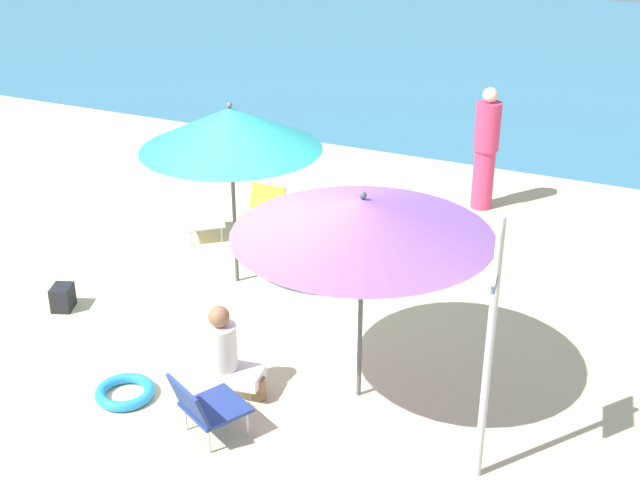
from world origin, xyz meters
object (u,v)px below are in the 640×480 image
at_px(beach_chair_c, 202,212).
at_px(warning_sign, 492,317).
at_px(swim_ring, 125,392).
at_px(beach_bag, 63,298).
at_px(person_b, 227,354).
at_px(beach_chair_b, 262,210).
at_px(beach_chair_a, 205,405).
at_px(beach_chair_d, 353,238).
at_px(umbrella_teal, 230,129).
at_px(person_a, 486,149).
at_px(umbrella_purple, 363,217).

xyz_separation_m(beach_chair_c, warning_sign, (4.22, -2.87, 1.09)).
xyz_separation_m(swim_ring, beach_bag, (-1.51, 1.00, 0.08)).
height_order(person_b, warning_sign, warning_sign).
bearing_deg(beach_chair_b, beach_chair_a, 21.45).
relative_size(beach_chair_d, warning_sign, 0.38).
bearing_deg(person_b, warning_sign, -11.15).
distance_m(beach_chair_b, swim_ring, 3.60).
distance_m(beach_chair_d, beach_bag, 3.22).
xyz_separation_m(umbrella_teal, beach_chair_d, (0.98, 0.96, -1.44)).
relative_size(beach_chair_a, beach_bag, 2.63).
bearing_deg(person_a, beach_chair_c, -11.40).
relative_size(beach_chair_d, person_a, 0.50).
relative_size(beach_chair_b, warning_sign, 0.26).
bearing_deg(person_b, swim_ring, -159.63).
bearing_deg(beach_chair_d, warning_sign, 87.25).
relative_size(person_a, warning_sign, 0.75).
relative_size(beach_chair_d, beach_bag, 3.14).
distance_m(umbrella_teal, swim_ring, 2.85).
bearing_deg(person_b, beach_chair_c, 117.66).
height_order(beach_chair_b, warning_sign, warning_sign).
distance_m(person_a, beach_bag, 5.53).
height_order(swim_ring, beach_bag, beach_bag).
height_order(warning_sign, swim_ring, warning_sign).
bearing_deg(beach_chair_b, beach_chair_c, -58.64).
height_order(beach_chair_b, person_b, person_b).
bearing_deg(beach_chair_a, beach_chair_d, 29.77).
bearing_deg(beach_bag, umbrella_purple, -2.06).
bearing_deg(beach_chair_d, beach_bag, 4.07).
relative_size(beach_chair_c, person_a, 0.43).
xyz_separation_m(beach_chair_a, swim_ring, (-0.94, 0.18, -0.27)).
bearing_deg(swim_ring, beach_bag, 146.55).
distance_m(umbrella_purple, beach_chair_a, 1.95).
relative_size(beach_chair_d, swim_ring, 1.55).
height_order(beach_chair_d, swim_ring, beach_chair_d).
height_order(warning_sign, beach_bag, warning_sign).
relative_size(umbrella_purple, person_b, 2.49).
xyz_separation_m(beach_chair_a, person_a, (0.76, 5.63, 0.49)).
bearing_deg(beach_bag, person_a, 54.23).
xyz_separation_m(umbrella_purple, beach_bag, (-3.34, 0.12, -1.56)).
xyz_separation_m(person_b, warning_sign, (2.25, -0.13, 0.98)).
height_order(beach_chair_b, beach_chair_d, beach_chair_d).
bearing_deg(beach_bag, beach_chair_a, -25.67).
xyz_separation_m(person_a, person_b, (-0.91, -5.02, -0.40)).
bearing_deg(beach_chair_b, person_a, 129.85).
distance_m(beach_chair_a, beach_bag, 2.72).
bearing_deg(beach_chair_c, umbrella_purple, 12.45).
distance_m(person_b, warning_sign, 2.46).
bearing_deg(beach_chair_d, beach_chair_a, 52.25).
height_order(beach_chair_a, person_b, person_b).
distance_m(beach_chair_a, beach_chair_b, 4.02).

